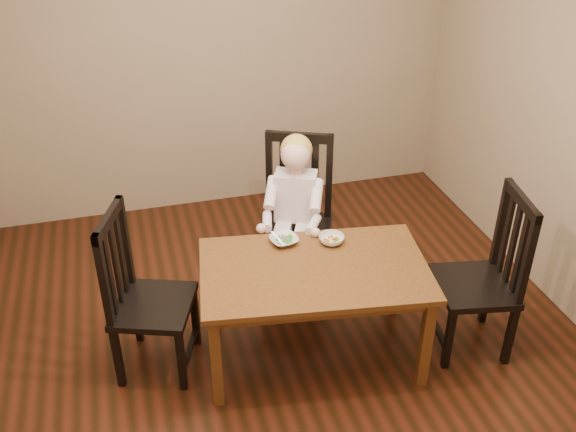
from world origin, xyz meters
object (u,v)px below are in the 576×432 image
object	(u,v)px
chair_child	(296,218)
chair_right	(484,277)
dining_table	(314,278)
bowl_veg	(331,239)
chair_left	(144,297)
bowl_peas	(284,240)
toddler	(295,202)

from	to	relation	value
chair_child	chair_right	bearing A→B (deg)	157.97
dining_table	chair_child	bearing A→B (deg)	81.96
dining_table	bowl_veg	size ratio (longest dim) A/B	9.08
chair_left	chair_right	distance (m)	2.08
chair_child	bowl_peas	xyz separation A→B (m)	(-0.22, -0.47, 0.15)
chair_child	chair_right	distance (m)	1.34
dining_table	chair_left	world-z (taller)	chair_left
chair_right	bowl_veg	world-z (taller)	chair_right
bowl_peas	bowl_veg	bearing A→B (deg)	-14.82
chair_right	toddler	size ratio (longest dim) A/B	1.71
dining_table	toddler	size ratio (longest dim) A/B	2.26
chair_left	bowl_veg	distance (m)	1.20
chair_right	bowl_veg	distance (m)	0.97
toddler	bowl_veg	distance (m)	0.50
chair_left	bowl_veg	world-z (taller)	chair_left
toddler	dining_table	bearing A→B (deg)	106.60
bowl_veg	toddler	bearing A→B (deg)	100.95
chair_left	toddler	size ratio (longest dim) A/B	1.69
dining_table	chair_left	size ratio (longest dim) A/B	1.34
chair_left	toddler	xyz separation A→B (m)	(1.09, 0.53, 0.19)
chair_right	bowl_peas	size ratio (longest dim) A/B	6.40
bowl_peas	toddler	bearing A→B (deg)	65.17
chair_child	bowl_veg	world-z (taller)	chair_child
chair_right	toddler	world-z (taller)	chair_right
dining_table	bowl_peas	world-z (taller)	bowl_peas
chair_left	bowl_veg	bearing A→B (deg)	111.65
dining_table	toddler	world-z (taller)	toddler
chair_right	bowl_veg	size ratio (longest dim) A/B	6.87
dining_table	chair_right	bearing A→B (deg)	-9.82
dining_table	chair_left	xyz separation A→B (m)	(-1.00, 0.19, -0.08)
dining_table	bowl_veg	distance (m)	0.31
bowl_peas	dining_table	bearing A→B (deg)	-70.54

